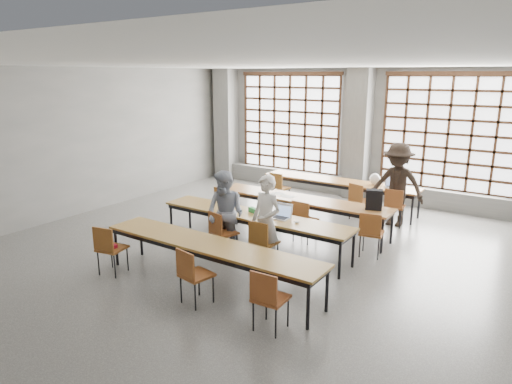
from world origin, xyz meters
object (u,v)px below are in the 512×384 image
Objects in this scene: desk_row_c at (254,217)px; red_pouch at (112,246)px; laptop_back at (393,184)px; chair_mid_centre at (303,217)px; chair_near_left at (109,245)px; student_male at (266,221)px; chair_back_mid at (359,198)px; chair_near_right at (268,295)px; desk_row_b at (301,201)px; chair_front_left at (221,229)px; backpack at (374,200)px; chair_near_mid at (192,271)px; laptop_front at (282,214)px; desk_row_d at (210,247)px; student_female at (226,214)px; phone at (259,217)px; chair_front_right at (262,239)px; chair_mid_left at (225,202)px; student_back at (397,185)px; green_box at (254,210)px; chair_back_left at (278,186)px; chair_mid_right at (371,230)px; chair_back_right at (394,203)px; plastic_bag at (375,179)px.

red_pouch is (-1.41, -2.24, -0.16)m from desk_row_c.
chair_mid_centre is at bearing -108.81° from laptop_back.
student_male reaches higher than chair_near_left.
chair_back_mid is 5.68m from red_pouch.
laptop_back reaches higher than chair_mid_centre.
desk_row_b is at bearing 112.60° from chair_near_right.
chair_front_left is 3.08m from backpack.
chair_near_mid is 2.44m from laptop_front.
student_female is at bearing 116.49° from desk_row_d.
phone reaches higher than desk_row_c.
student_male is (-0.37, -3.42, 0.29)m from chair_back_mid.
chair_front_right reaches higher than desk_row_c.
student_female is (0.02, 0.13, 0.27)m from chair_front_left.
chair_mid_left is 0.54× the size of student_female.
student_back is (1.50, 4.73, 0.27)m from desk_row_d.
green_box is at bearing -99.35° from desk_row_b.
laptop_front reaches higher than chair_front_left.
phone is (1.39, -3.02, 0.20)m from chair_back_left.
chair_mid_right is (3.42, 0.00, 0.00)m from chair_mid_left.
green_box is at bearing -123.12° from chair_back_right.
chair_back_right is at bearing -84.72° from student_back.
chair_near_left is 0.53× the size of student_male.
chair_back_mid is 0.54× the size of student_female.
chair_mid_right is at bearing 47.62° from chair_front_right.
student_female is at bearing -113.66° from laptop_back.
chair_mid_centre is (0.29, 2.60, -0.13)m from desk_row_d.
chair_back_right is 4.02m from student_female.
chair_back_right is 1.00× the size of chair_near_left.
chair_near_left is at bearing -89.50° from chair_mid_left.
chair_back_mid is at bearing 0.09° from chair_back_left.
student_male is at bearing -34.91° from chair_mid_left.
plastic_bag is at bearing 83.34° from chair_front_right.
chair_front_left reaches higher than red_pouch.
laptop_front is at bearing -75.84° from desk_row_b.
phone is at bearing 126.08° from chair_near_right.
student_female is at bearing 57.42° from red_pouch.
red_pouch is (-1.89, 0.08, -0.04)m from chair_near_mid.
chair_near_right reaches higher than red_pouch.
backpack is (1.19, 2.09, 0.10)m from student_male.
chair_near_mid is (-0.11, -3.22, 0.00)m from chair_mid_centre.
chair_front_left is 0.92m from chair_front_right.
desk_row_b is at bearing 104.16° from laptop_front.
desk_row_b is at bearing 160.89° from chair_mid_right.
chair_mid_centre is at bearing 57.62° from red_pouch.
plastic_bag is (-0.91, 2.69, 0.34)m from chair_mid_right.
chair_near_right is at bearing -38.60° from chair_front_left.
chair_back_right is at bearing 71.26° from chair_front_right.
chair_near_left is at bearing -91.96° from chair_back_left.
student_male is 8.29× the size of red_pouch.
chair_front_left is at bearing -120.91° from chair_back_right.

